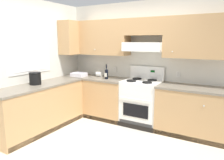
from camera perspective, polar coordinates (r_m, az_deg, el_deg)
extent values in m
plane|color=beige|center=(3.83, -5.18, -16.62)|extent=(7.04, 7.04, 0.00)
cube|color=silver|center=(4.67, 10.94, 4.55)|extent=(4.68, 0.12, 2.55)
cube|color=tan|center=(4.98, -3.43, 11.13)|extent=(1.44, 0.34, 0.76)
cube|color=tan|center=(4.18, 23.20, 10.44)|extent=(1.39, 0.34, 0.76)
cube|color=tan|center=(4.47, 8.93, 13.79)|extent=(0.80, 0.34, 0.34)
cube|color=white|center=(4.42, 8.59, 8.78)|extent=(0.80, 0.46, 0.17)
cube|color=white|center=(4.22, 7.44, 7.72)|extent=(0.80, 0.03, 0.04)
sphere|color=silver|center=(4.83, -4.60, 8.05)|extent=(0.02, 0.02, 0.02)
sphere|color=silver|center=(4.10, 15.67, 7.27)|extent=(0.02, 0.02, 0.02)
cube|color=silver|center=(5.00, 0.81, 2.87)|extent=(0.08, 0.01, 0.12)
cube|color=silver|center=(4.99, 0.78, 3.11)|extent=(0.03, 0.00, 0.03)
cube|color=silver|center=(5.00, 0.78, 2.61)|extent=(0.03, 0.00, 0.03)
cube|color=silver|center=(4.48, 17.06, 1.51)|extent=(0.08, 0.01, 0.12)
cube|color=silver|center=(4.47, 17.06, 1.78)|extent=(0.03, 0.00, 0.03)
cube|color=silver|center=(4.47, 17.03, 1.22)|extent=(0.03, 0.00, 0.03)
cube|color=silver|center=(4.64, -21.28, 3.99)|extent=(0.12, 4.00, 2.55)
cube|color=white|center=(4.57, -21.12, 7.38)|extent=(0.04, 1.00, 0.92)
cube|color=white|center=(4.56, -20.96, 7.38)|extent=(0.01, 0.90, 0.82)
cube|color=white|center=(4.56, -20.94, 7.38)|extent=(0.01, 0.90, 0.02)
cube|color=tan|center=(5.21, -10.33, 10.95)|extent=(0.34, 0.64, 0.76)
cube|color=tan|center=(5.05, -4.28, -4.54)|extent=(1.50, 0.61, 0.87)
cube|color=#756B5B|center=(4.95, -4.35, 0.55)|extent=(1.53, 0.63, 0.04)
cube|color=tan|center=(4.26, 20.86, -8.09)|extent=(1.31, 0.61, 0.87)
cube|color=#756B5B|center=(4.14, 21.27, -2.10)|extent=(1.33, 0.63, 0.04)
cube|color=black|center=(4.46, 5.03, -11.95)|extent=(3.54, 0.06, 0.09)
sphere|color=silver|center=(4.92, -9.30, -2.12)|extent=(0.03, 0.03, 0.03)
sphere|color=silver|center=(3.86, 23.18, -6.35)|extent=(0.03, 0.03, 0.03)
cube|color=tan|center=(4.46, -18.58, -7.13)|extent=(0.61, 1.89, 0.87)
cube|color=#756B5B|center=(4.34, -18.93, -1.40)|extent=(0.63, 1.91, 0.04)
cube|color=black|center=(4.39, -15.86, -12.66)|extent=(0.06, 1.85, 0.09)
cube|color=white|center=(4.52, 7.76, -6.15)|extent=(0.76, 0.58, 0.91)
cube|color=black|center=(4.29, 6.20, -8.11)|extent=(0.53, 0.01, 0.26)
cylinder|color=silver|center=(4.20, 6.13, -5.09)|extent=(0.65, 0.02, 0.02)
cube|color=#333333|center=(4.39, 6.13, -11.63)|extent=(0.70, 0.01, 0.11)
cube|color=white|center=(4.41, 7.91, -0.37)|extent=(0.76, 0.58, 0.02)
cube|color=white|center=(4.64, 9.24, 1.83)|extent=(0.76, 0.04, 0.29)
cube|color=#053F0C|center=(4.57, 10.73, 2.28)|extent=(0.09, 0.01, 0.04)
cylinder|color=black|center=(4.35, 5.14, -0.21)|extent=(0.19, 0.19, 0.02)
cylinder|color=black|center=(4.35, 5.14, -0.29)|extent=(0.07, 0.07, 0.01)
cylinder|color=black|center=(4.22, 9.32, -0.64)|extent=(0.19, 0.19, 0.02)
cylinder|color=black|center=(4.22, 9.31, -0.72)|extent=(0.07, 0.07, 0.01)
cylinder|color=black|center=(4.60, 6.63, 0.35)|extent=(0.19, 0.19, 0.02)
cylinder|color=black|center=(4.60, 6.63, 0.27)|extent=(0.07, 0.07, 0.01)
cylinder|color=black|center=(4.48, 10.61, -0.04)|extent=(0.19, 0.19, 0.02)
cylinder|color=black|center=(4.48, 10.61, -0.12)|extent=(0.07, 0.07, 0.01)
cylinder|color=white|center=(4.71, 6.77, 1.70)|extent=(0.04, 0.02, 0.04)
cylinder|color=white|center=(4.65, 8.36, 1.56)|extent=(0.04, 0.02, 0.04)
cylinder|color=white|center=(4.60, 9.98, 1.42)|extent=(0.04, 0.02, 0.04)
cylinder|color=white|center=(4.56, 11.64, 1.27)|extent=(0.04, 0.02, 0.04)
cylinder|color=black|center=(4.68, -1.46, 1.45)|extent=(0.07, 0.07, 0.19)
cone|color=black|center=(4.67, -1.47, 2.85)|extent=(0.07, 0.07, 0.04)
cylinder|color=black|center=(4.66, -1.47, 3.63)|extent=(0.03, 0.03, 0.09)
cylinder|color=black|center=(4.65, -1.47, 4.08)|extent=(0.03, 0.03, 0.02)
cube|color=silver|center=(4.65, -1.70, 1.34)|extent=(0.06, 0.00, 0.09)
cube|color=silver|center=(5.12, -8.76, 1.10)|extent=(0.26, 0.21, 0.02)
cube|color=silver|center=(5.02, -9.67, 1.26)|extent=(0.32, 0.01, 0.08)
cube|color=silver|center=(5.21, -7.91, 1.65)|extent=(0.32, 0.01, 0.08)
cube|color=silver|center=(5.21, -10.09, 1.59)|extent=(0.01, 0.24, 0.08)
cube|color=silver|center=(5.02, -7.40, 1.33)|extent=(0.01, 0.24, 0.08)
cylinder|color=black|center=(4.35, -19.69, 0.38)|extent=(0.22, 0.22, 0.23)
torus|color=black|center=(4.33, -19.78, 1.84)|extent=(0.23, 0.23, 0.01)
cylinder|color=white|center=(5.02, -3.37, 1.64)|extent=(0.13, 0.12, 0.12)
cylinder|color=#9E7A51|center=(5.06, -4.00, 1.69)|extent=(0.01, 0.04, 0.04)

